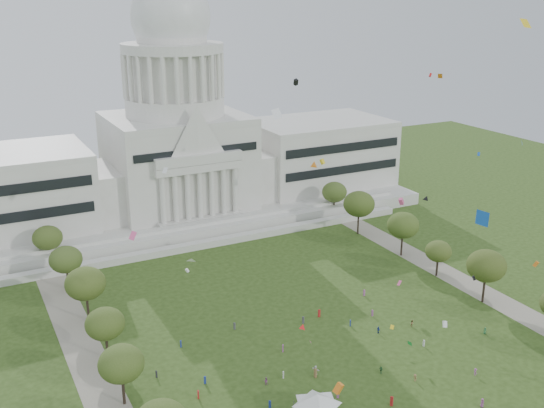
{
  "coord_description": "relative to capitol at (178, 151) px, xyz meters",
  "views": [
    {
      "loc": [
        -66.59,
        -84.14,
        72.25
      ],
      "look_at": [
        0.0,
        45.0,
        24.0
      ],
      "focal_mm": 42.0,
      "sensor_mm": 36.0,
      "label": 1
    }
  ],
  "objects": [
    {
      "name": "ground",
      "position": [
        0.0,
        -113.59,
        -22.3
      ],
      "size": [
        400.0,
        400.0,
        0.0
      ],
      "primitive_type": "plane",
      "color": "#2B4315",
      "rests_on": "ground"
    },
    {
      "name": "capitol",
      "position": [
        0.0,
        0.0,
        0.0
      ],
      "size": [
        160.0,
        64.5,
        91.3
      ],
      "color": "beige",
      "rests_on": "ground"
    },
    {
      "name": "path_left",
      "position": [
        -48.0,
        -83.59,
        -22.28
      ],
      "size": [
        8.0,
        160.0,
        0.04
      ],
      "primitive_type": "cube",
      "color": "gray",
      "rests_on": "ground"
    },
    {
      "name": "path_right",
      "position": [
        48.0,
        -83.59,
        -22.28
      ],
      "size": [
        8.0,
        160.0,
        0.04
      ],
      "primitive_type": "cube",
      "color": "gray",
      "rests_on": "ground"
    },
    {
      "name": "row_tree_l_2",
      "position": [
        -45.04,
        -96.29,
        -13.79
      ],
      "size": [
        8.42,
        8.42,
        11.97
      ],
      "color": "black",
      "rests_on": "ground"
    },
    {
      "name": "row_tree_r_2",
      "position": [
        44.17,
        -96.15,
        -12.64
      ],
      "size": [
        9.55,
        9.55,
        13.58
      ],
      "color": "black",
      "rests_on": "ground"
    },
    {
      "name": "row_tree_l_3",
      "position": [
        -44.09,
        -79.67,
        -14.09
      ],
      "size": [
        8.12,
        8.12,
        11.55
      ],
      "color": "black",
      "rests_on": "ground"
    },
    {
      "name": "row_tree_r_3",
      "position": [
        44.4,
        -79.1,
        -15.21
      ],
      "size": [
        7.01,
        7.01,
        9.98
      ],
      "color": "black",
      "rests_on": "ground"
    },
    {
      "name": "row_tree_l_4",
      "position": [
        -44.08,
        -61.17,
        -12.9
      ],
      "size": [
        9.29,
        9.29,
        13.21
      ],
      "color": "black",
      "rests_on": "ground"
    },
    {
      "name": "row_tree_r_4",
      "position": [
        44.76,
        -63.55,
        -13.01
      ],
      "size": [
        9.19,
        9.19,
        13.06
      ],
      "color": "black",
      "rests_on": "ground"
    },
    {
      "name": "row_tree_l_5",
      "position": [
        -45.22,
        -42.58,
        -13.88
      ],
      "size": [
        8.33,
        8.33,
        11.85
      ],
      "color": "black",
      "rests_on": "ground"
    },
    {
      "name": "row_tree_r_5",
      "position": [
        43.49,
        -43.4,
        -12.37
      ],
      "size": [
        9.82,
        9.82,
        13.96
      ],
      "color": "black",
      "rests_on": "ground"
    },
    {
      "name": "row_tree_l_6",
      "position": [
        -46.87,
        -24.45,
        -14.02
      ],
      "size": [
        8.19,
        8.19,
        11.64
      ],
      "color": "black",
      "rests_on": "ground"
    },
    {
      "name": "row_tree_r_6",
      "position": [
        45.96,
        -25.46,
        -13.79
      ],
      "size": [
        8.42,
        8.42,
        11.97
      ],
      "color": "black",
      "rests_on": "ground"
    },
    {
      "name": "event_tent",
      "position": [
        -15.55,
        -116.25,
        -18.32
      ],
      "size": [
        11.7,
        11.7,
        5.13
      ],
      "color": "#4C4C4C",
      "rests_on": "ground"
    },
    {
      "name": "person_0",
      "position": [
        33.16,
        -107.96,
        -21.5
      ],
      "size": [
        0.87,
        0.92,
        1.59
      ],
      "primitive_type": "imported",
      "rotation": [
        0.0,
        0.0,
        5.35
      ],
      "color": "#33723F",
      "rests_on": "ground"
    },
    {
      "name": "person_2",
      "position": [
        20.93,
        -97.85,
        -21.5
      ],
      "size": [
        0.9,
        0.86,
        1.6
      ],
      "primitive_type": "imported",
      "rotation": [
        0.0,
        0.0,
        0.69
      ],
      "color": "olive",
      "rests_on": "ground"
    },
    {
      "name": "person_3",
      "position": [
        7.47,
        -115.2,
        -21.53
      ],
      "size": [
        0.51,
        0.99,
        1.53
      ],
      "primitive_type": "imported",
      "rotation": [
        0.0,
        0.0,
        4.71
      ],
      "color": "olive",
      "rests_on": "ground"
    },
    {
      "name": "person_4",
      "position": [
        3.17,
        -109.95,
        -21.5
      ],
      "size": [
        0.88,
        1.06,
        1.59
      ],
      "primitive_type": "imported",
      "rotation": [
        0.0,
        0.0,
        5.18
      ],
      "color": "#33723F",
      "rests_on": "ground"
    },
    {
      "name": "person_5",
      "position": [
        -8.63,
        -104.24,
        -21.34
      ],
      "size": [
        1.38,
        1.91,
        1.92
      ],
      "primitive_type": "imported",
      "rotation": [
        0.0,
        0.0,
        2.0
      ],
      "color": "silver",
      "rests_on": "ground"
    },
    {
      "name": "person_6",
      "position": [
        13.14,
        -127.34,
        -21.41
      ],
      "size": [
        0.73,
        0.96,
        1.76
      ],
      "primitive_type": "imported",
      "rotation": [
        0.0,
        0.0,
        1.35
      ],
      "color": "#994C8C",
      "rests_on": "ground"
    },
    {
      "name": "person_8",
      "position": [
        -19.01,
        -102.85,
        -21.49
      ],
      "size": [
        0.91,
        0.77,
        1.61
      ],
      "primitive_type": "imported",
      "rotation": [
        0.0,
        0.0,
        2.69
      ],
      "color": "#994C8C",
      "rests_on": "ground"
    },
    {
      "name": "person_9",
      "position": [
        19.44,
        -119.15,
        -21.51
      ],
      "size": [
        0.78,
        1.11,
        1.56
      ],
      "primitive_type": "imported",
      "rotation": [
        0.0,
        0.0,
        1.29
      ],
      "color": "#994C8C",
      "rests_on": "ground"
    },
    {
      "name": "person_10",
      "position": [
        12.19,
        -96.83,
        -21.46
      ],
      "size": [
        0.83,
        1.1,
        1.66
      ],
      "primitive_type": "imported",
      "rotation": [
        0.0,
        0.0,
        1.92
      ],
      "color": "navy",
      "rests_on": "ground"
    },
    {
      "name": "distant_crowd",
      "position": [
        -14.86,
        -99.75,
        -21.44
      ],
      "size": [
        62.62,
        39.77,
        1.94
      ],
      "color": "#26262B",
      "rests_on": "ground"
    },
    {
      "name": "kite_swarm",
      "position": [
        2.83,
        -103.2,
        5.28
      ],
      "size": [
        92.14,
        95.48,
        64.97
      ],
      "color": "red",
      "rests_on": "ground"
    }
  ]
}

